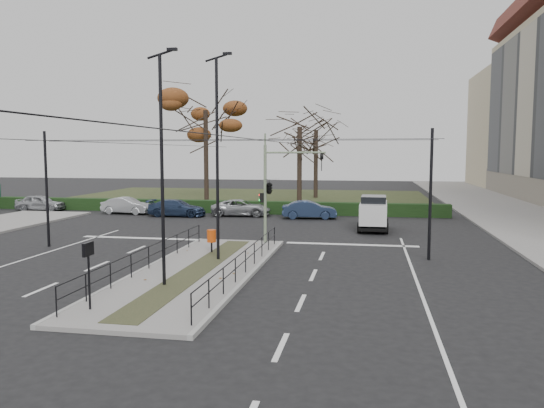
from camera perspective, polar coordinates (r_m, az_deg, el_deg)
The scene contains 21 objects.
ground at distance 24.35m, azimuth -6.18°, elevation -6.10°, with size 140.00×140.00×0.00m, color black.
median_island at distance 22.00m, azimuth -8.04°, elevation -7.20°, with size 4.40×15.00×0.14m, color slate.
sidewalk_east at distance 46.48m, azimuth 24.19°, elevation -0.88°, with size 8.00×90.00×0.14m, color slate.
park at distance 56.54m, azimuth -2.82°, elevation 0.65°, with size 38.00×26.00×0.10m, color #252E17.
hedge at distance 43.61m, azimuth -6.82°, elevation -0.26°, with size 38.00×1.00×1.00m, color black.
median_railing at distance 21.73m, azimuth -8.16°, elevation -4.92°, with size 4.14×13.24×0.92m.
catenary at distance 25.44m, azimuth -5.23°, elevation 2.19°, with size 20.00×34.00×6.00m.
traffic_light at distance 27.87m, azimuth -0.14°, elevation 1.94°, with size 3.51×1.99×5.16m.
litter_bin at distance 25.45m, azimuth -6.52°, elevation -3.47°, with size 0.43×0.43×1.10m.
info_panel at distance 17.05m, azimuth -19.17°, elevation -5.39°, with size 0.12×0.54×2.07m.
streetlamp_median_near at distance 19.17m, azimuth -11.71°, elevation 3.90°, with size 0.70×0.14×8.36m.
streetlamp_median_far at distance 23.48m, azimuth -5.86°, elevation 5.14°, with size 0.76×0.15×9.06m.
parked_car_first at distance 48.55m, azimuth -23.65°, elevation 0.12°, with size 1.61×3.99×1.36m, color #989B9F.
parked_car_second at distance 43.88m, azimuth -15.36°, elevation -0.18°, with size 1.39×3.99×1.32m, color #989B9F.
parked_car_third at distance 41.36m, azimuth -10.19°, elevation -0.42°, with size 1.81×4.45×1.29m, color #21304D.
parked_car_fourth at distance 41.04m, azimuth -3.32°, elevation -0.40°, with size 2.11×4.57×1.27m, color #989B9F.
white_van at distance 33.92m, azimuth 10.86°, elevation -0.89°, with size 1.95×4.02×2.19m.
rust_tree at distance 51.39m, azimuth -7.16°, elevation 9.97°, with size 8.46×8.46×11.56m.
bare_tree_center at distance 56.47m, azimuth 4.76°, elevation 7.42°, with size 6.93×6.93×9.51m.
bare_tree_near at distance 47.96m, azimuth 2.99°, elevation 7.67°, with size 5.81×5.81×9.41m.
parked_car_fifth at distance 39.37m, azimuth 4.04°, elevation -0.62°, with size 1.41×4.03×1.33m, color #21304D.
Camera 1 is at (6.81, -22.85, 4.93)m, focal length 35.00 mm.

